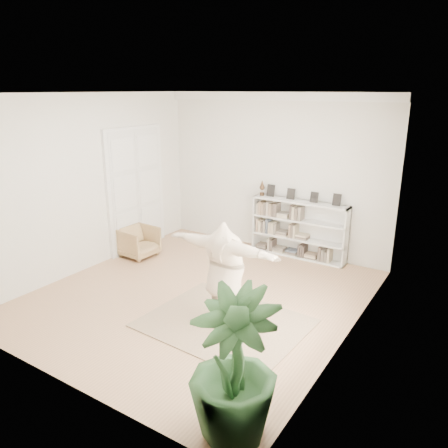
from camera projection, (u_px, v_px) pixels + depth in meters
name	position (u px, v px, depth m)	size (l,w,h in m)	color
floor	(199.00, 295.00, 8.11)	(6.00, 6.00, 0.00)	#A87B57
room_shell	(276.00, 96.00, 9.43)	(6.00, 6.00, 6.00)	silver
doors	(136.00, 191.00, 10.13)	(0.09, 1.78, 2.92)	white
bookshelf	(299.00, 230.00, 9.80)	(2.20, 0.35, 1.64)	silver
armchair	(139.00, 242.00, 9.89)	(0.73, 0.75, 0.68)	tan
rug	(225.00, 323.00, 7.11)	(2.50, 2.00, 0.02)	tan
rocker_board	(225.00, 320.00, 7.10)	(0.49, 0.31, 0.10)	brown
person	(225.00, 270.00, 6.84)	(2.03, 0.55, 1.65)	beige
houseplant	(234.00, 366.00, 4.62)	(0.97, 0.97, 1.73)	#295128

